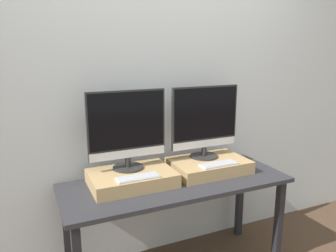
{
  "coord_description": "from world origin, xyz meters",
  "views": [
    {
      "loc": [
        -0.94,
        -1.63,
        1.63
      ],
      "look_at": [
        0.0,
        0.45,
        1.1
      ],
      "focal_mm": 35.0,
      "sensor_mm": 36.0,
      "label": 1
    }
  ],
  "objects_px": {
    "monitor_left": "(127,128)",
    "keyboard_left": "(138,177)",
    "keyboard_right": "(219,164)",
    "monitor_right": "(205,120)"
  },
  "relations": [
    {
      "from": "monitor_left",
      "to": "keyboard_left",
      "type": "distance_m",
      "value": 0.35
    },
    {
      "from": "keyboard_left",
      "to": "keyboard_right",
      "type": "bearing_deg",
      "value": 0.0
    },
    {
      "from": "monitor_left",
      "to": "keyboard_left",
      "type": "xyz_separation_m",
      "value": [
        0.0,
        -0.21,
        -0.28
      ]
    },
    {
      "from": "keyboard_left",
      "to": "monitor_right",
      "type": "bearing_deg",
      "value": 18.64
    },
    {
      "from": "monitor_right",
      "to": "keyboard_right",
      "type": "bearing_deg",
      "value": -90.0
    },
    {
      "from": "monitor_right",
      "to": "keyboard_left",
      "type": "bearing_deg",
      "value": -161.36
    },
    {
      "from": "keyboard_left",
      "to": "monitor_right",
      "type": "distance_m",
      "value": 0.7
    },
    {
      "from": "keyboard_right",
      "to": "monitor_left",
      "type": "bearing_deg",
      "value": 161.36
    },
    {
      "from": "keyboard_left",
      "to": "monitor_right",
      "type": "xyz_separation_m",
      "value": [
        0.61,
        0.21,
        0.28
      ]
    },
    {
      "from": "keyboard_left",
      "to": "monitor_left",
      "type": "bearing_deg",
      "value": 90.0
    }
  ]
}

